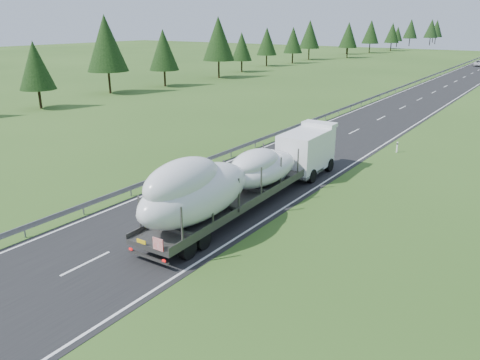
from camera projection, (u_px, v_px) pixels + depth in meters
The scene contains 6 objects.
ground at pixel (86, 264), 23.64m from camera, with size 400.00×400.00×0.00m, color #2F521B.
road_surface at pixel (465, 77), 101.49m from camera, with size 10.00×400.00×0.02m, color black.
guardrail at pixel (440, 72), 104.10m from camera, with size 0.10×400.00×0.76m.
tree_line_left at pixel (320, 36), 138.71m from camera, with size 15.49×296.57×12.61m.
boat_truck at pixel (241, 175), 29.40m from camera, with size 3.60×20.85×4.83m.
distant_van at pixel (479, 63), 124.40m from camera, with size 2.47×5.36×1.49m, color silver.
Camera 1 is at (18.34, -12.84, 11.68)m, focal length 35.00 mm.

